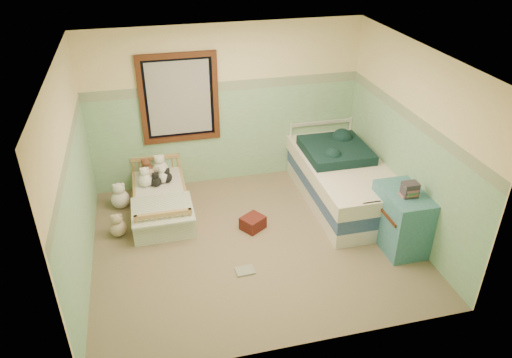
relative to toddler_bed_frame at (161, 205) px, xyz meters
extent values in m
cube|color=#7C6B52|center=(1.14, -1.05, -0.11)|extent=(4.20, 3.60, 0.02)
cube|color=silver|center=(1.14, -1.05, 2.41)|extent=(4.20, 3.60, 0.02)
cube|color=beige|center=(1.14, 0.75, 1.15)|extent=(4.20, 0.04, 2.50)
cube|color=beige|center=(1.14, -2.85, 1.15)|extent=(4.20, 0.04, 2.50)
cube|color=beige|center=(-0.96, -1.05, 1.15)|extent=(0.04, 3.60, 2.50)
cube|color=beige|center=(3.24, -1.05, 1.15)|extent=(0.04, 3.60, 2.50)
cube|color=#7DAA7E|center=(1.14, 0.74, 0.65)|extent=(4.20, 0.01, 1.50)
cube|color=#415E45|center=(1.14, 0.74, 1.48)|extent=(4.20, 0.01, 0.15)
cube|color=#462312|center=(0.44, 0.71, 1.35)|extent=(1.16, 0.06, 1.36)
cube|color=beige|center=(0.44, 0.72, 1.35)|extent=(0.92, 0.01, 1.12)
cube|color=#9E7A4C|center=(0.00, 0.00, 0.00)|extent=(0.76, 1.52, 0.20)
cube|color=silver|center=(0.00, 0.00, 0.16)|extent=(0.70, 1.46, 0.12)
cube|color=#8AAFDC|center=(0.00, -0.47, 0.23)|extent=(0.83, 0.76, 0.03)
sphere|color=brown|center=(-0.15, 0.50, 0.33)|extent=(0.22, 0.22, 0.22)
sphere|color=white|center=(0.05, 0.50, 0.34)|extent=(0.24, 0.24, 0.24)
sphere|color=#C2AA8B|center=(-0.10, 0.28, 0.30)|extent=(0.17, 0.17, 0.17)
sphere|color=black|center=(0.13, 0.28, 0.30)|extent=(0.16, 0.16, 0.16)
sphere|color=white|center=(-0.58, 0.25, 0.04)|extent=(0.27, 0.27, 0.27)
sphere|color=#C2AA8B|center=(-0.61, -0.47, 0.02)|extent=(0.23, 0.23, 0.23)
cube|color=white|center=(2.69, -0.38, 0.01)|extent=(1.09, 2.18, 0.22)
cube|color=navy|center=(2.69, -0.38, 0.23)|extent=(1.09, 2.18, 0.22)
cube|color=white|center=(2.69, -0.38, 0.45)|extent=(1.13, 2.23, 0.22)
cube|color=black|center=(2.64, -0.08, 0.63)|extent=(0.94, 0.99, 0.14)
cube|color=#3B6778|center=(2.98, -1.55, 0.30)|extent=(0.50, 0.80, 0.80)
cube|color=#47342F|center=(2.98, -1.63, 0.80)|extent=(0.19, 0.15, 0.19)
cube|color=maroon|center=(1.20, -0.75, -0.01)|extent=(0.39, 0.38, 0.19)
cube|color=gold|center=(0.90, -1.60, -0.09)|extent=(0.24, 0.19, 0.02)
sphere|color=white|center=(-0.18, 0.24, 0.32)|extent=(0.21, 0.21, 0.21)
sphere|color=black|center=(-0.03, 0.20, 0.29)|extent=(0.15, 0.15, 0.15)
sphere|color=white|center=(0.08, 0.29, 0.31)|extent=(0.19, 0.19, 0.19)
camera|label=1|loc=(-0.06, -6.11, 3.88)|focal=33.96mm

